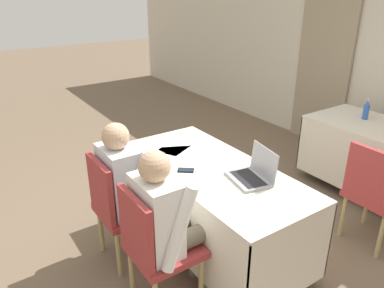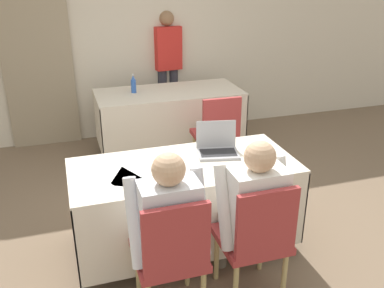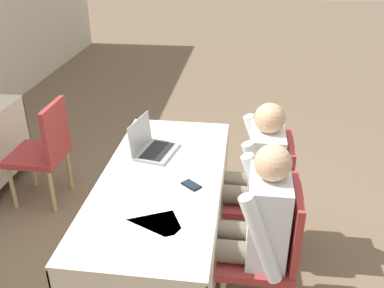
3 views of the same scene
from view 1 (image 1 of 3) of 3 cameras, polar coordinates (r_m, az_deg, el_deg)
name	(u,v)px [view 1 (image 1 of 3)]	position (r m, az deg, el deg)	size (l,w,h in m)	color
ground_plane	(211,245)	(3.33, 2.94, -15.17)	(24.00, 24.00, 0.00)	brown
curtain_panel	(326,46)	(5.28, 19.75, 13.88)	(0.82, 0.04, 2.65)	gray
conference_table_near	(213,188)	(3.01, 3.16, -6.75)	(1.71, 0.77, 0.75)	beige
laptop	(253,174)	(2.76, 9.26, -4.54)	(0.37, 0.31, 0.24)	#99999E
cell_phone	(186,170)	(2.87, -0.95, -4.02)	(0.13, 0.14, 0.01)	black
paper_beside_laptop	(176,151)	(3.20, -2.42, -1.11)	(0.32, 0.36, 0.00)	white
paper_centre_table	(175,148)	(3.27, -2.66, -0.58)	(0.32, 0.36, 0.00)	white
water_bottle	(366,110)	(4.34, 25.01, 4.71)	(0.06, 0.06, 0.22)	#2D5BB7
chair_near_left	(118,205)	(2.97, -11.18, -9.12)	(0.44, 0.44, 0.91)	tan
chair_near_right	(154,245)	(2.54, -5.77, -15.04)	(0.44, 0.44, 0.91)	tan
chair_far_spare	(375,191)	(3.43, 26.09, -6.51)	(0.45, 0.45, 0.91)	tan
person_checkered_shirt	(129,183)	(2.92, -9.56, -5.91)	(0.50, 0.52, 1.17)	#665B4C
person_white_shirt	(167,219)	(2.48, -3.79, -11.36)	(0.50, 0.52, 1.17)	#665B4C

